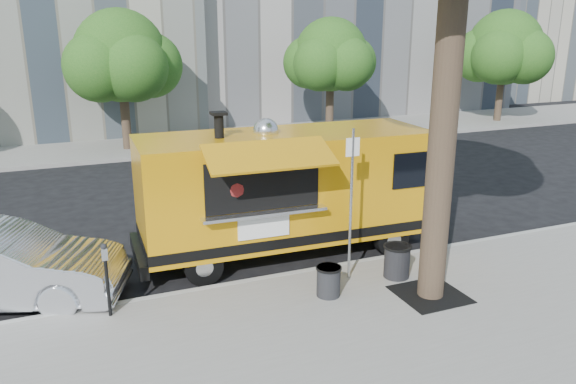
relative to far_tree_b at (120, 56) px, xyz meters
name	(u,v)px	position (x,y,z in m)	size (l,w,h in m)	color
ground	(250,267)	(1.00, -12.70, -3.83)	(120.00, 120.00, 0.00)	black
sidewalk	(334,363)	(1.00, -16.70, -3.76)	(60.00, 6.00, 0.15)	gray
curb	(265,281)	(1.00, -13.63, -3.76)	(60.00, 0.14, 0.16)	#999993
far_sidewalk	(150,145)	(1.00, 0.80, -3.76)	(60.00, 5.00, 0.15)	gray
tree_well	(430,294)	(3.60, -15.50, -3.68)	(1.20, 1.20, 0.02)	black
far_tree_b	(120,56)	(0.00, 0.00, 0.00)	(3.60, 3.60, 5.50)	#33261C
far_tree_c	(331,55)	(9.00, -0.30, -0.12)	(3.24, 3.24, 5.21)	#33261C
far_tree_d	(505,48)	(19.00, -0.10, 0.06)	(3.78, 3.78, 5.64)	#33261C
sign_post	(351,196)	(2.55, -14.25, -1.98)	(0.28, 0.06, 3.00)	silver
parking_meter	(106,271)	(-2.00, -14.05, -2.85)	(0.11, 0.11, 1.33)	black
food_truck	(285,189)	(1.96, -12.34, -2.29)	(6.70, 3.16, 3.27)	orange
trash_bin_left	(328,280)	(1.83, -14.80, -3.38)	(0.48, 0.48, 0.57)	black
trash_bin_right	(397,260)	(3.45, -14.58, -3.33)	(0.55, 0.55, 0.66)	black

